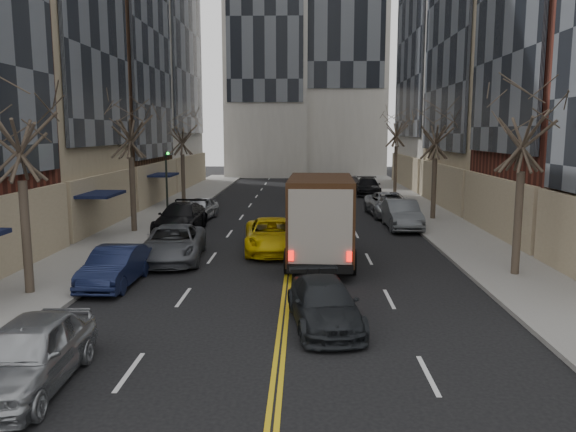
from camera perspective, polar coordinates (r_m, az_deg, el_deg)
name	(u,v)px	position (r m, az deg, el deg)	size (l,w,h in m)	color
ground	(273,416)	(11.84, -1.53, -19.69)	(160.00, 160.00, 0.00)	black
sidewalk_left	(162,214)	(39.01, -12.65, 0.24)	(4.00, 66.00, 0.15)	slate
sidewalk_right	(429,215)	(38.74, 14.11, 0.13)	(4.00, 66.00, 0.15)	slate
tree_lf_near	(17,112)	(20.67, -25.79, 9.50)	(3.20, 3.20, 8.41)	#382D23
tree_lf_mid	(129,113)	(31.84, -15.81, 10.06)	(3.20, 3.20, 8.91)	#382D23
tree_lf_far	(182,126)	(44.42, -10.75, 8.99)	(3.20, 3.20, 8.12)	#382D23
tree_rt_near	(525,108)	(22.95, 22.93, 10.04)	(3.20, 3.20, 8.71)	#382D23
tree_rt_mid	(436,122)	(36.36, 14.84, 9.20)	(3.20, 3.20, 8.32)	#382D23
tree_rt_far	(397,118)	(51.09, 11.00, 9.72)	(3.20, 3.20, 9.11)	#382D23
traffic_signal	(167,180)	(33.49, -12.23, 3.63)	(0.29, 0.26, 4.70)	black
ups_truck	(321,220)	(23.79, 3.32, -0.42)	(2.99, 6.92, 3.74)	black
observer_sedan	(324,304)	(16.51, 3.69, -8.89)	(2.43, 4.73, 1.31)	black
taxi	(272,235)	(26.40, -1.62, -1.98)	(2.53, 5.49, 1.53)	#DCB809
pedestrian	(302,239)	(24.57, 1.46, -2.33)	(0.69, 0.46, 1.91)	black
parked_lf_a	(28,354)	(13.88, -24.88, -12.60)	(1.84, 4.58, 1.56)	#9EA1A5
parked_lf_b	(115,267)	(21.55, -17.16, -4.93)	(1.50, 4.31, 1.42)	black
parked_lf_c	(173,244)	(25.02, -11.59, -2.76)	(2.52, 5.46, 1.52)	#4D5055
parked_lf_d	(181,218)	(32.06, -10.84, -0.18)	(2.25, 5.52, 1.60)	black
parked_lf_e	(199,209)	(36.20, -9.01, 0.74)	(1.70, 4.24, 1.44)	#A5A8AD
parked_rt_a	(402,215)	(33.19, 11.48, 0.15)	(1.75, 5.02, 1.66)	#4D5155
parked_rt_b	(389,204)	(37.89, 10.25, 1.16)	(2.62, 5.68, 1.58)	#A6A9AE
parked_rt_c	(368,187)	(50.25, 8.12, 2.98)	(2.12, 5.21, 1.51)	black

